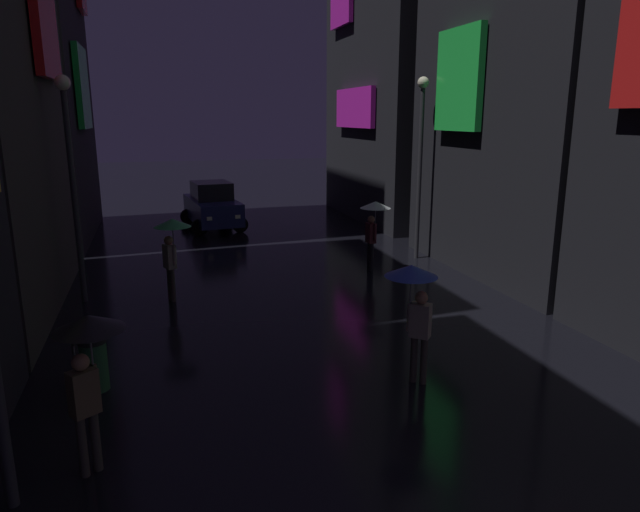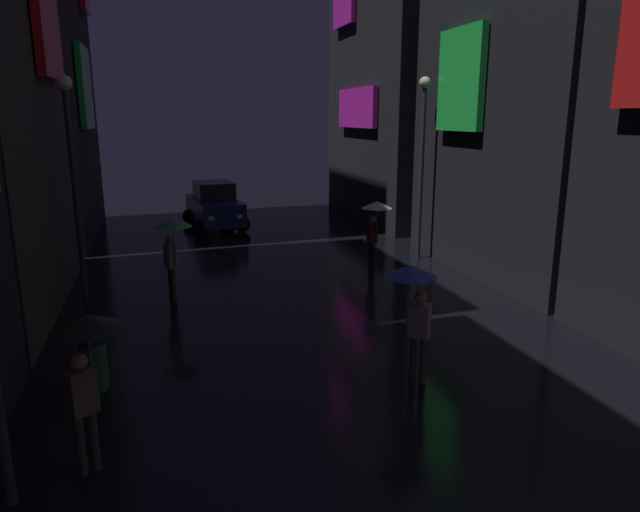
{
  "view_description": "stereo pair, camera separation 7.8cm",
  "coord_description": "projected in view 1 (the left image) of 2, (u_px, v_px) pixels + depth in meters",
  "views": [
    {
      "loc": [
        -3.12,
        -1.65,
        4.54
      ],
      "look_at": [
        0.0,
        9.09,
        1.79
      ],
      "focal_mm": 32.0,
      "sensor_mm": 36.0,
      "label": 1
    },
    {
      "loc": [
        -3.04,
        -1.67,
        4.54
      ],
      "look_at": [
        0.0,
        9.09,
        1.79
      ],
      "focal_mm": 32.0,
      "sensor_mm": 36.0,
      "label": 2
    }
  ],
  "objects": [
    {
      "name": "building_right_far",
      "position": [
        400.0,
        63.0,
        24.78
      ],
      "size": [
        4.25,
        8.83,
        13.58
      ],
      "color": "black",
      "rests_on": "ground"
    },
    {
      "name": "pedestrian_near_crossing_green",
      "position": [
        172.0,
        237.0,
        13.95
      ],
      "size": [
        0.9,
        0.9,
        2.12
      ],
      "color": "#38332D",
      "rests_on": "ground"
    },
    {
      "name": "pedestrian_foreground_right_clear",
      "position": [
        374.0,
        216.0,
        16.77
      ],
      "size": [
        0.9,
        0.9,
        2.12
      ],
      "color": "black",
      "rests_on": "ground"
    },
    {
      "name": "pedestrian_midstreet_centre_blue",
      "position": [
        414.0,
        291.0,
        9.61
      ],
      "size": [
        0.9,
        0.9,
        2.12
      ],
      "color": "#38332D",
      "rests_on": "ground"
    },
    {
      "name": "pedestrian_midstreet_left_black",
      "position": [
        87.0,
        350.0,
        7.17
      ],
      "size": [
        0.9,
        0.9,
        2.12
      ],
      "color": "#38332D",
      "rests_on": "ground"
    },
    {
      "name": "bicycle_parked_at_storefront",
      "position": [
        76.0,
        369.0,
        9.63
      ],
      "size": [
        0.34,
        1.81,
        0.96
      ],
      "color": "black",
      "rests_on": "ground"
    },
    {
      "name": "car_distant",
      "position": [
        212.0,
        206.0,
        23.57
      ],
      "size": [
        2.54,
        4.28,
        1.92
      ],
      "color": "navy",
      "rests_on": "ground"
    },
    {
      "name": "streetlamp_left_far",
      "position": [
        71.0,
        164.0,
        13.56
      ],
      "size": [
        0.36,
        0.36,
        5.47
      ],
      "color": "#2D2D33",
      "rests_on": "ground"
    },
    {
      "name": "streetlamp_right_far",
      "position": [
        421.0,
        148.0,
        17.91
      ],
      "size": [
        0.36,
        0.36,
        5.72
      ],
      "color": "#2D2D33",
      "rests_on": "ground"
    },
    {
      "name": "trash_bin",
      "position": [
        94.0,
        364.0,
        9.62
      ],
      "size": [
        0.46,
        0.46,
        0.93
      ],
      "color": "#265933",
      "rests_on": "ground"
    }
  ]
}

